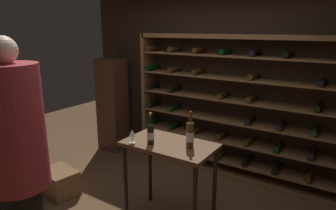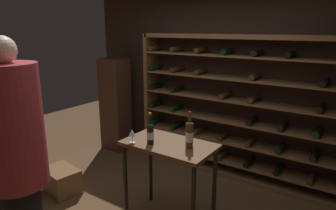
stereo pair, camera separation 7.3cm
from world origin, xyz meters
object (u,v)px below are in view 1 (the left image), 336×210
(wine_rack, at_px, (237,109))
(wine_glass_stemmed_center, at_px, (132,134))
(wine_bottle_red_label, at_px, (151,133))
(tasting_table, at_px, (169,155))
(person_bystander_red_print, at_px, (17,157))
(display_cabinet, at_px, (112,105))
(wine_bottle_amber_reserve, at_px, (190,134))
(wine_crate, at_px, (60,182))

(wine_rack, relative_size, wine_glass_stemmed_center, 20.95)
(wine_bottle_red_label, distance_m, wine_glass_stemmed_center, 0.19)
(tasting_table, relative_size, wine_glass_stemmed_center, 6.46)
(person_bystander_red_print, relative_size, wine_bottle_red_label, 6.09)
(display_cabinet, distance_m, wine_glass_stemmed_center, 2.21)
(person_bystander_red_print, bearing_deg, wine_rack, 71.12)
(tasting_table, distance_m, wine_bottle_amber_reserve, 0.36)
(wine_rack, relative_size, wine_bottle_amber_reserve, 8.25)
(tasting_table, relative_size, display_cabinet, 0.60)
(wine_rack, xyz_separation_m, tasting_table, (-0.19, -1.43, -0.20))
(wine_glass_stemmed_center, bearing_deg, wine_bottle_red_label, 25.49)
(display_cabinet, relative_size, wine_bottle_red_label, 4.75)
(person_bystander_red_print, distance_m, display_cabinet, 2.93)
(display_cabinet, bearing_deg, wine_bottle_amber_reserve, -28.88)
(wine_rack, height_order, wine_crate, wine_rack)
(display_cabinet, bearing_deg, wine_glass_stemmed_center, -41.10)
(display_cabinet, bearing_deg, wine_bottle_red_label, -36.63)
(tasting_table, height_order, display_cabinet, display_cabinet)
(wine_bottle_amber_reserve, bearing_deg, wine_rack, 91.82)
(tasting_table, height_order, wine_crate, tasting_table)
(tasting_table, distance_m, wine_glass_stemmed_center, 0.45)
(wine_crate, relative_size, wine_bottle_amber_reserve, 1.28)
(display_cabinet, xyz_separation_m, wine_bottle_amber_reserve, (2.21, -1.22, 0.28))
(wine_crate, xyz_separation_m, wine_glass_stemmed_center, (1.19, 0.08, 0.88))
(wine_crate, bearing_deg, wine_bottle_amber_reserve, 9.69)
(wine_bottle_amber_reserve, bearing_deg, wine_glass_stemmed_center, -158.40)
(person_bystander_red_print, bearing_deg, wine_crate, 129.41)
(wine_rack, bearing_deg, person_bystander_red_print, -105.32)
(wine_rack, height_order, wine_bottle_red_label, wine_rack)
(wine_bottle_red_label, bearing_deg, wine_rack, 77.71)
(wine_rack, xyz_separation_m, display_cabinet, (-2.17, -0.20, -0.20))
(person_bystander_red_print, xyz_separation_m, wine_glass_stemmed_center, (0.24, 1.10, -0.10))
(wine_rack, relative_size, wine_crate, 6.47)
(person_bystander_red_print, bearing_deg, wine_bottle_red_label, 67.25)
(tasting_table, xyz_separation_m, person_bystander_red_print, (-0.56, -1.31, 0.34))
(wine_bottle_amber_reserve, distance_m, wine_glass_stemmed_center, 0.60)
(wine_crate, bearing_deg, wine_rack, 45.30)
(wine_rack, xyz_separation_m, wine_bottle_red_label, (-0.34, -1.56, 0.06))
(wine_rack, height_order, person_bystander_red_print, person_bystander_red_print)
(person_bystander_red_print, xyz_separation_m, display_cabinet, (-1.42, 2.54, -0.34))
(wine_bottle_amber_reserve, relative_size, wine_glass_stemmed_center, 2.54)
(wine_glass_stemmed_center, bearing_deg, wine_crate, -176.30)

